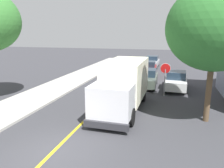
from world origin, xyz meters
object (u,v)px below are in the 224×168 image
object	(u,v)px
parked_car_near	(147,78)
parked_car_far	(152,62)
box_truck	(123,83)
street_tree_far_side	(215,28)
parked_car_mid	(148,69)
parked_van_across	(176,81)
stop_sign	(165,73)

from	to	relation	value
parked_car_near	parked_car_far	world-z (taller)	same
box_truck	parked_car_near	distance (m)	6.77
street_tree_far_side	box_truck	bearing A→B (deg)	171.38
parked_car_mid	parked_van_across	xyz separation A→B (m)	(3.17, -6.14, 0.00)
parked_car_near	street_tree_far_side	size ratio (longest dim) A/B	0.58
parked_car_far	stop_sign	world-z (taller)	stop_sign
parked_car_mid	box_truck	bearing A→B (deg)	-91.37
parked_car_near	parked_car_far	xyz separation A→B (m)	(-0.63, 12.10, 0.00)
parked_car_mid	street_tree_far_side	distance (m)	14.78
parked_car_near	parked_car_mid	world-z (taller)	same
parked_car_near	parked_car_far	distance (m)	12.12
box_truck	parked_car_near	size ratio (longest dim) A/B	1.63
parked_car_near	stop_sign	distance (m)	3.40
parked_car_mid	parked_van_across	distance (m)	6.91
stop_sign	street_tree_far_side	world-z (taller)	street_tree_far_side
box_truck	parked_car_mid	world-z (taller)	box_truck
parked_car_far	parked_van_across	bearing A→B (deg)	-75.27
parked_van_across	stop_sign	world-z (taller)	stop_sign
parked_van_across	street_tree_far_side	world-z (taller)	street_tree_far_side
parked_car_mid	stop_sign	size ratio (longest dim) A/B	1.68
box_truck	stop_sign	world-z (taller)	box_truck
stop_sign	street_tree_far_side	size ratio (longest dim) A/B	0.35
parked_car_far	stop_sign	distance (m)	15.05
parked_car_far	box_truck	bearing A→B (deg)	-90.60
box_truck	parked_car_mid	bearing A→B (deg)	88.63
street_tree_far_side	parked_car_near	bearing A→B (deg)	119.91
parked_car_near	parked_van_across	distance (m)	2.66
parked_van_across	parked_car_mid	bearing A→B (deg)	117.27
stop_sign	street_tree_far_side	distance (m)	6.34
parked_car_far	parked_van_across	distance (m)	12.85
parked_van_across	street_tree_far_side	bearing A→B (deg)	-77.06
stop_sign	street_tree_far_side	bearing A→B (deg)	-61.42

